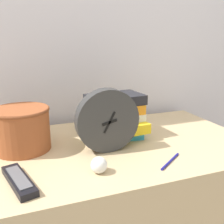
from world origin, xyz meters
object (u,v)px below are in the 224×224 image
at_px(basket, 22,128).
at_px(pen, 170,161).
at_px(desk_clock, 107,121).
at_px(crumpled_paper_ball, 99,165).
at_px(tv_remote, 19,180).
at_px(book_stack, 118,116).

distance_m(basket, pen, 0.55).
height_order(desk_clock, crumpled_paper_ball, desk_clock).
relative_size(basket, tv_remote, 1.05).
xyz_separation_m(basket, crumpled_paper_ball, (0.21, -0.27, -0.06)).
distance_m(desk_clock, pen, 0.26).
xyz_separation_m(desk_clock, book_stack, (0.09, 0.12, -0.03)).
bearing_deg(pen, tv_remote, 175.67).
relative_size(crumpled_paper_ball, pen, 0.44).
distance_m(desk_clock, basket, 0.32).
height_order(desk_clock, pen, desk_clock).
bearing_deg(desk_clock, pen, -45.05).
distance_m(book_stack, crumpled_paper_ball, 0.32).
relative_size(book_stack, crumpled_paper_ball, 4.58).
height_order(book_stack, pen, book_stack).
distance_m(crumpled_paper_ball, pen, 0.25).
bearing_deg(desk_clock, basket, 157.34).
xyz_separation_m(book_stack, pen, (0.08, -0.29, -0.09)).
height_order(tv_remote, pen, tv_remote).
bearing_deg(book_stack, desk_clock, -126.04).
relative_size(desk_clock, book_stack, 0.98).
bearing_deg(desk_clock, book_stack, 53.96).
bearing_deg(crumpled_paper_ball, pen, -4.23).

